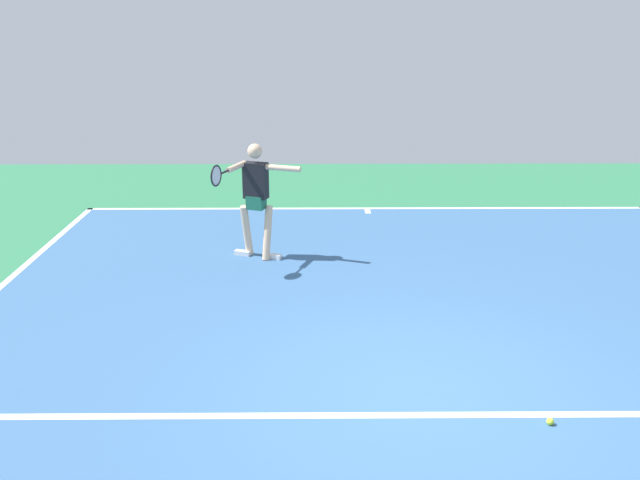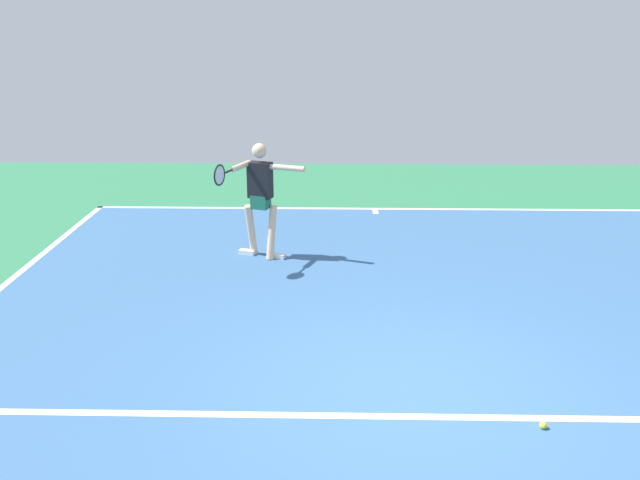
# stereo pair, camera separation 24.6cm
# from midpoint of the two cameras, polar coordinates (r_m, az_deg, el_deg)

# --- Properties ---
(ground_plane) EXTENTS (21.72, 21.72, 0.00)m
(ground_plane) POSITION_cam_midpoint_polar(r_m,az_deg,el_deg) (6.95, 6.80, -12.16)
(ground_plane) COLOR #2D754C
(court_surface) EXTENTS (10.39, 13.57, 0.00)m
(court_surface) POSITION_cam_midpoint_polar(r_m,az_deg,el_deg) (6.95, 6.80, -12.15)
(court_surface) COLOR #38608E
(court_surface) RESTS_ON ground_plane
(court_line_baseline_near) EXTENTS (10.39, 0.10, 0.01)m
(court_line_baseline_near) POSITION_cam_midpoint_polar(r_m,az_deg,el_deg) (13.19, 3.26, 2.56)
(court_line_baseline_near) COLOR white
(court_line_baseline_near) RESTS_ON ground_plane
(court_line_service) EXTENTS (7.79, 0.10, 0.01)m
(court_line_service) POSITION_cam_midpoint_polar(r_m,az_deg,el_deg) (6.61, 7.22, -13.82)
(court_line_service) COLOR white
(court_line_service) RESTS_ON ground_plane
(court_line_centre_mark) EXTENTS (0.10, 0.30, 0.01)m
(court_line_centre_mark) POSITION_cam_midpoint_polar(r_m,az_deg,el_deg) (13.00, 3.32, 2.33)
(court_line_centre_mark) COLOR white
(court_line_centre_mark) RESTS_ON ground_plane
(tennis_player) EXTENTS (1.18, 1.11, 1.71)m
(tennis_player) POSITION_cam_midpoint_polar(r_m,az_deg,el_deg) (10.28, -5.92, 3.72)
(tennis_player) COLOR beige
(tennis_player) RESTS_ON ground_plane
(tennis_ball_near_service_line) EXTENTS (0.07, 0.07, 0.07)m
(tennis_ball_near_service_line) POSITION_cam_midpoint_polar(r_m,az_deg,el_deg) (6.69, 17.02, -13.81)
(tennis_ball_near_service_line) COLOR #CCE033
(tennis_ball_near_service_line) RESTS_ON ground_plane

